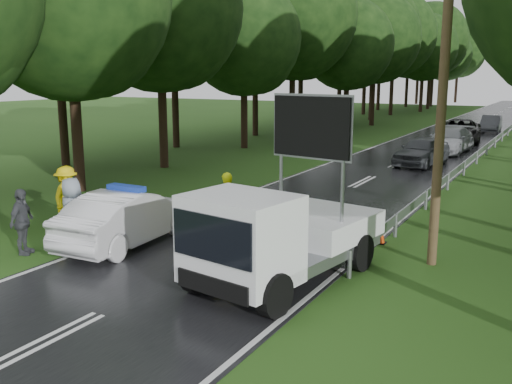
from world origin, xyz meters
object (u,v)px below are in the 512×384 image
Objects in this scene: civilian at (270,225)px; queue_car_first at (422,151)px; queue_car_third at (460,131)px; officer at (227,203)px; work_truck at (277,236)px; queue_car_fourth at (491,124)px; police_sedan at (128,218)px; queue_car_second at (449,140)px; barrier at (238,219)px.

queue_car_first is at bearing 57.72° from civilian.
officer is at bearing -100.73° from queue_car_third.
officer is (-3.32, 3.20, -0.22)m from work_truck.
civilian is 38.10m from queue_car_fourth.
police_sedan is 39.35m from queue_car_fourth.
civilian reaches higher than queue_car_second.
officer is 0.32× the size of queue_car_third.
civilian is at bearing -82.12° from queue_car_first.
barrier is 1.42m from officer.
work_truck is 3.19× the size of civilian.
police_sedan reaches higher than queue_car_fourth.
barrier is 1.33× the size of officer.
barrier is at bearing -89.68° from queue_car_second.
police_sedan reaches higher than queue_car_first.
officer is (1.79, 2.46, 0.15)m from police_sedan.
officer is (-0.99, 1.00, 0.16)m from barrier.
officer is 1.06× the size of civilian.
work_truck is at bearing 114.29° from officer.
police_sedan is at bearing -156.76° from barrier.
queue_car_first is 0.79× the size of queue_car_third.
queue_car_third is at bearing 101.69° from work_truck.
barrier is at bearing 146.04° from work_truck.
barrier is at bearing -98.64° from queue_car_third.
queue_car_third is at bearing -115.99° from officer.
work_truck is at bearing -92.30° from queue_car_fourth.
work_truck is 0.98× the size of queue_car_third.
officer is at bearing -130.22° from police_sedan.
work_truck reaches higher than police_sedan.
police_sedan is 2.58× the size of officer.
police_sedan is 1.14× the size of queue_car_fourth.
officer is at bearing -90.08° from queue_car_first.
queue_car_first is 12.00m from queue_car_third.
work_truck is 3.00× the size of officer.
civilian is at bearing -93.87° from queue_car_fourth.
queue_car_second reaches higher than queue_car_fourth.
queue_car_first is at bearing -95.28° from queue_car_fourth.
civilian reaches higher than queue_car_fourth.
officer is 2.72m from civilian.
barrier is 0.59× the size of queue_car_fourth.
barrier is 17.16m from queue_car_first.
police_sedan is at bearing -94.47° from queue_car_first.
work_truck is at bearing -94.24° from queue_car_third.
police_sedan is at bearing -178.85° from work_truck.
queue_car_fourth is (0.83, 38.09, -0.18)m from civilian.
queue_car_fourth is (-0.23, 39.79, -0.46)m from work_truck.
officer is 0.44× the size of queue_car_fourth.
civilian is at bearing -96.15° from queue_car_third.
police_sedan is 1.94× the size of barrier.
police_sedan is 1.07× the size of queue_car_first.
officer is 0.35× the size of queue_car_second.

